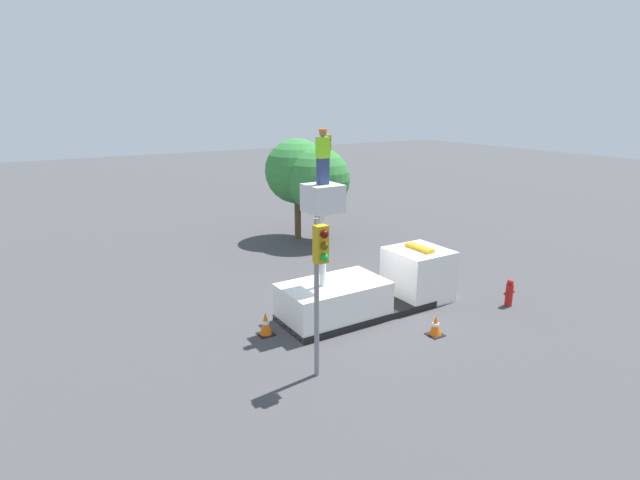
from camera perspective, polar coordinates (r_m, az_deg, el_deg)
ground_plane at (r=18.38m, az=4.28°, el=-8.39°), size 120.00×120.00×0.00m
bucket_truck at (r=18.32m, az=5.66°, el=-5.42°), size 6.81×2.21×4.87m
worker at (r=16.04m, az=0.33°, el=9.48°), size 0.40×0.26×1.75m
traffic_light_pole at (r=13.13m, az=-0.05°, el=-3.23°), size 0.34×0.57×4.55m
traffic_light_across at (r=26.33m, az=0.71°, el=8.44°), size 0.34×0.57×5.91m
fire_hydrant at (r=20.12m, az=20.82°, el=-5.66°), size 0.51×0.27×1.05m
traffic_cone_rear at (r=16.76m, az=-6.23°, el=-9.51°), size 0.52×0.52×0.80m
traffic_cone_curbside at (r=17.07m, az=13.07°, el=-9.55°), size 0.50×0.50×0.69m
tree_left_bg at (r=27.43m, az=-2.62°, el=7.84°), size 3.53×3.53×5.53m
tree_right_bg at (r=26.52m, az=-0.22°, el=6.88°), size 3.39×3.39×5.13m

